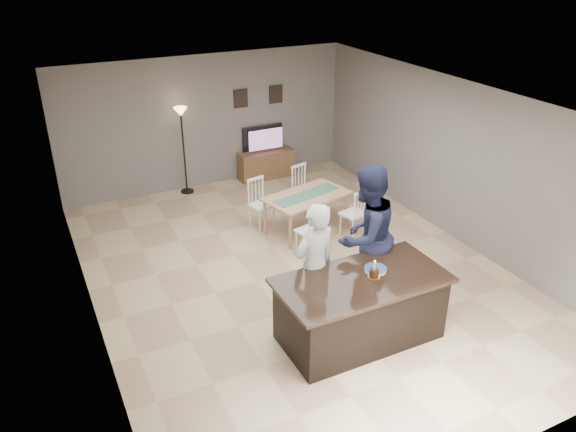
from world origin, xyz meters
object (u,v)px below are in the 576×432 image
kitchen_island (360,308)px  television (264,139)px  plate_stack (375,269)px  floor_lamp (182,127)px  man (365,236)px  birthday_cake (374,273)px  tv_console (266,164)px  woman (314,266)px  dining_table (307,201)px

kitchen_island → television: (1.20, 5.64, 0.41)m
kitchen_island → plate_stack: bearing=17.5°
floor_lamp → man: bearing=-77.2°
television → birthday_cake: (-1.05, -5.67, 0.09)m
tv_console → birthday_cake: birthday_cake is taller
kitchen_island → woman: 0.79m
woman → birthday_cake: (0.52, -0.58, 0.07)m
woman → plate_stack: (0.62, -0.47, 0.04)m
television → dining_table: size_ratio=0.47×
kitchen_island → floor_lamp: floor_lamp is taller
kitchen_island → floor_lamp: 5.68m
kitchen_island → plate_stack: 0.54m
tv_console → floor_lamp: (-1.79, -0.00, 1.08)m
tv_console → man: (-0.69, -4.85, 0.73)m
television → man: man is taller
television → man: size_ratio=0.45×
plate_stack → dining_table: (0.56, 2.88, -0.35)m
television → dining_table: (-0.39, -2.68, -0.29)m
plate_stack → floor_lamp: floor_lamp is taller
kitchen_island → television: television is taller
plate_stack → woman: bearing=142.9°
man → birthday_cake: (-0.37, -0.76, -0.07)m
television → woman: bearing=72.8°
kitchen_island → tv_console: bearing=77.8°
kitchen_island → birthday_cake: birthday_cake is taller
woman → television: bearing=-116.9°
tv_console → man: bearing=-98.1°
television → floor_lamp: bearing=2.3°
birthday_cake → tv_console: bearing=79.4°
birthday_cake → television: bearing=79.5°
woman → man: size_ratio=0.86×
birthday_cake → dining_table: birthday_cake is taller
birthday_cake → dining_table: 3.09m
plate_stack → dining_table: size_ratio=0.15×
kitchen_island → man: 1.05m
woman → dining_table: (1.18, 2.41, -0.31)m
man → woman: bearing=-5.9°
television → dining_table: bearing=81.6°
tv_console → woman: 5.29m
floor_lamp → birthday_cake: bearing=-82.5°
kitchen_island → dining_table: size_ratio=1.11×
man → tv_console: bearing=-115.0°
floor_lamp → woman: bearing=-87.5°
woman → plate_stack: bearing=133.1°
tv_console → television: television is taller
kitchen_island → man: (0.51, 0.72, 0.57)m
birthday_cake → floor_lamp: size_ratio=0.14×
tv_console → dining_table: dining_table is taller
floor_lamp → plate_stack: bearing=-81.3°
tv_console → woman: bearing=-107.4°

